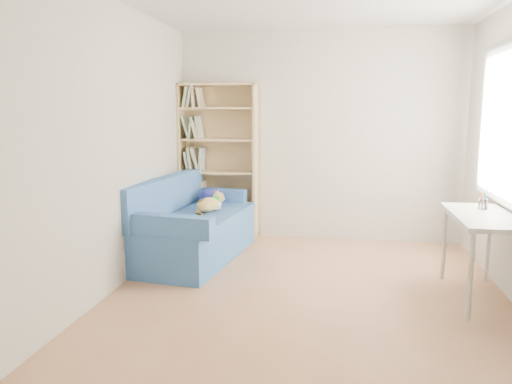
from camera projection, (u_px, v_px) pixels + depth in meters
ground at (307, 293)px, 4.49m from camera, size 4.00×4.00×0.00m
room_shell at (322, 109)px, 4.25m from camera, size 3.54×4.04×2.62m
sofa at (192, 228)px, 5.55m from camera, size 1.08×1.92×0.90m
bookshelf at (219, 168)px, 6.33m from camera, size 0.98×0.30×1.96m
desk at (483, 224)px, 4.25m from camera, size 0.50×1.10×0.75m
pen_cup at (483, 202)px, 4.48m from camera, size 0.08×0.08×0.16m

